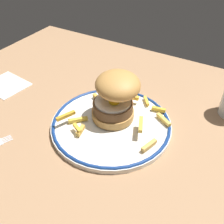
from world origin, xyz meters
TOP-DOWN VIEW (x-y plane):
  - ground_plane at (0.00, 0.00)cm, footprint 110.34×81.91cm
  - dinner_plate at (0.22, -0.86)cm, footprint 28.47×28.47cm
  - burger at (-0.53, 1.63)cm, footprint 14.76×14.81cm
  - fries_pile at (0.51, 1.46)cm, footprint 22.96×21.03cm
  - napkin at (-35.66, -0.94)cm, footprint 12.95×11.22cm

SIDE VIEW (x-z plane):
  - ground_plane at x=0.00cm, z-range -4.00..0.00cm
  - napkin at x=-35.66cm, z-range 0.00..0.40cm
  - dinner_plate at x=0.22cm, z-range 0.04..1.64cm
  - fries_pile at x=0.51cm, z-range 1.17..3.78cm
  - burger at x=-0.53cm, z-range 1.58..13.14cm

